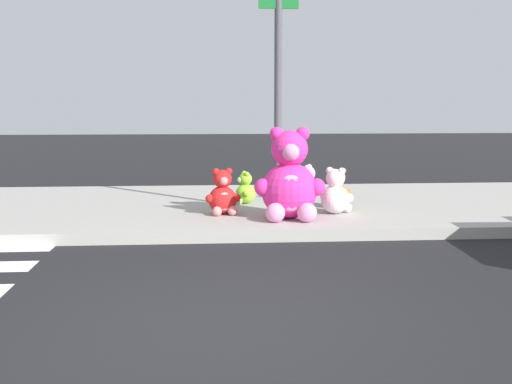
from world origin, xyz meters
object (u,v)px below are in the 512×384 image
(sign_pole, at_px, (278,93))
(plush_pink_large, at_px, (290,182))
(plush_lime, at_px, (245,191))
(plush_white, at_px, (336,195))
(plush_red, at_px, (223,196))
(plush_brown, at_px, (337,191))
(plush_lavender, at_px, (307,187))

(sign_pole, height_order, plush_pink_large, sign_pole)
(plush_lime, relative_size, plush_white, 0.77)
(sign_pole, height_order, plush_red, sign_pole)
(plush_lime, distance_m, plush_red, 1.00)
(sign_pole, distance_m, plush_brown, 1.75)
(plush_red, bearing_deg, plush_brown, 14.98)
(plush_brown, xyz_separation_m, plush_red, (-1.73, -0.46, 0.02))
(plush_lavender, bearing_deg, sign_pole, -122.79)
(plush_lime, xyz_separation_m, plush_brown, (1.37, -0.46, 0.04))
(plush_brown, bearing_deg, plush_white, -103.39)
(plush_white, bearing_deg, plush_red, 177.87)
(plush_lavender, bearing_deg, plush_pink_large, -107.56)
(plush_pink_large, relative_size, plush_brown, 2.07)
(plush_red, bearing_deg, plush_pink_large, -24.76)
(plush_pink_large, relative_size, plush_lime, 2.46)
(plush_pink_large, relative_size, plush_lavender, 2.09)
(plush_brown, bearing_deg, plush_lavender, 122.89)
(plush_pink_large, height_order, plush_lavender, plush_pink_large)
(plush_white, bearing_deg, plush_brown, 76.61)
(plush_lavender, height_order, plush_lime, plush_lavender)
(plush_lime, relative_size, plush_brown, 0.84)
(plush_lime, bearing_deg, plush_white, -38.43)
(plush_lime, height_order, plush_brown, plush_brown)
(sign_pole, bearing_deg, plush_lavender, 57.21)
(plush_lime, distance_m, plush_brown, 1.45)
(plush_lavender, distance_m, plush_lime, 1.00)
(sign_pole, bearing_deg, plush_brown, 17.26)
(sign_pole, relative_size, plush_pink_large, 2.57)
(sign_pole, bearing_deg, plush_pink_large, -80.49)
(plush_lime, relative_size, plush_red, 0.77)
(plush_white, bearing_deg, sign_pole, 163.88)
(plush_pink_large, height_order, plush_lime, plush_pink_large)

